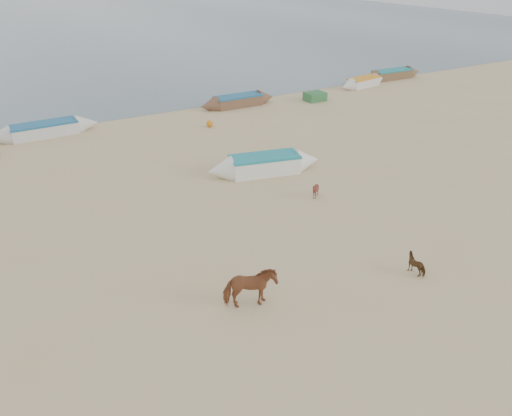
{
  "coord_description": "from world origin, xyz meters",
  "views": [
    {
      "loc": [
        -9.03,
        -11.52,
        10.18
      ],
      "look_at": [
        0.0,
        4.0,
        1.0
      ],
      "focal_mm": 35.0,
      "sensor_mm": 36.0,
      "label": 1
    }
  ],
  "objects_px": {
    "near_canoe": "(265,164)",
    "calf_front": "(315,190)",
    "calf_right": "(417,264)",
    "cow_adult": "(250,288)"
  },
  "relations": [
    {
      "from": "cow_adult",
      "to": "near_canoe",
      "type": "xyz_separation_m",
      "value": [
        6.09,
        9.18,
        -0.23
      ]
    },
    {
      "from": "cow_adult",
      "to": "near_canoe",
      "type": "relative_size",
      "value": 0.28
    },
    {
      "from": "cow_adult",
      "to": "calf_right",
      "type": "relative_size",
      "value": 2.36
    },
    {
      "from": "calf_front",
      "to": "near_canoe",
      "type": "height_order",
      "value": "near_canoe"
    },
    {
      "from": "calf_front",
      "to": "near_canoe",
      "type": "relative_size",
      "value": 0.13
    },
    {
      "from": "cow_adult",
      "to": "calf_front",
      "type": "distance_m",
      "value": 8.59
    },
    {
      "from": "near_canoe",
      "to": "calf_front",
      "type": "bearing_deg",
      "value": -68.84
    },
    {
      "from": "cow_adult",
      "to": "calf_right",
      "type": "height_order",
      "value": "cow_adult"
    },
    {
      "from": "cow_adult",
      "to": "calf_front",
      "type": "relative_size",
      "value": 2.22
    },
    {
      "from": "calf_right",
      "to": "near_canoe",
      "type": "bearing_deg",
      "value": -31.88
    }
  ]
}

